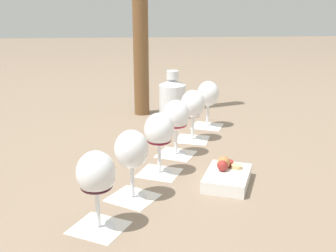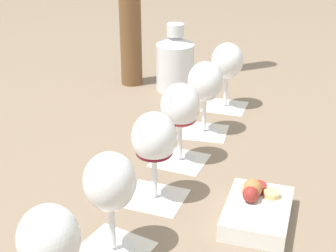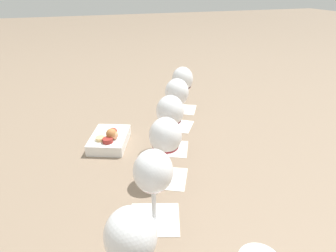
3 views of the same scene
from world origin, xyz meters
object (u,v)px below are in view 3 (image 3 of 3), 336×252
object	(u,v)px
wine_glass_5	(182,81)
wine_glass_4	(177,95)
snack_dish	(110,139)
wine_glass_2	(165,139)
wine_glass_3	(170,114)
wine_glass_1	(153,175)
wine_glass_0	(131,240)

from	to	relation	value
wine_glass_5	wine_glass_4	bearing A→B (deg)	152.17
wine_glass_5	snack_dish	xyz separation A→B (m)	(-0.20, 0.31, -0.10)
wine_glass_2	snack_dish	bearing A→B (deg)	27.02
wine_glass_2	wine_glass_4	distance (m)	0.31
wine_glass_3	wine_glass_5	bearing A→B (deg)	-27.15
wine_glass_3	wine_glass_5	world-z (taller)	same
wine_glass_4	wine_glass_3	bearing A→B (deg)	153.49
wine_glass_1	wine_glass_3	size ratio (longest dim) A/B	1.00
wine_glass_3	snack_dish	distance (m)	0.21
wine_glass_2	wine_glass_5	bearing A→B (deg)	-25.67
wine_glass_1	wine_glass_5	bearing A→B (deg)	-25.96
wine_glass_5	snack_dish	bearing A→B (deg)	122.35
wine_glass_2	wine_glass_4	bearing A→B (deg)	-24.64
wine_glass_0	snack_dish	world-z (taller)	wine_glass_0
wine_glass_1	wine_glass_4	xyz separation A→B (m)	(0.42, -0.20, 0.00)
wine_glass_2	wine_glass_3	distance (m)	0.15
wine_glass_1	snack_dish	world-z (taller)	wine_glass_1
wine_glass_4	wine_glass_1	bearing A→B (deg)	154.64
wine_glass_4	wine_glass_5	size ratio (longest dim) A/B	1.00
wine_glass_3	wine_glass_5	size ratio (longest dim) A/B	1.00
snack_dish	wine_glass_4	bearing A→B (deg)	-74.97
wine_glass_1	wine_glass_2	distance (m)	0.15
wine_glass_0	snack_dish	xyz separation A→B (m)	(0.51, -0.03, -0.10)
wine_glass_0	wine_glass_5	distance (m)	0.78
wine_glass_0	wine_glass_3	xyz separation A→B (m)	(0.43, -0.20, 0.00)
wine_glass_3	wine_glass_5	xyz separation A→B (m)	(0.28, -0.14, -0.00)
wine_glass_2	wine_glass_3	size ratio (longest dim) A/B	1.00
wine_glass_5	snack_dish	size ratio (longest dim) A/B	0.93
wine_glass_3	wine_glass_4	world-z (taller)	same
wine_glass_1	wine_glass_2	size ratio (longest dim) A/B	1.00
wine_glass_0	wine_glass_1	xyz separation A→B (m)	(0.15, -0.08, -0.00)
wine_glass_0	wine_glass_2	size ratio (longest dim) A/B	1.00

